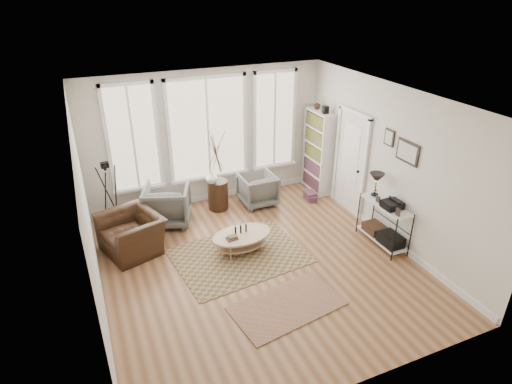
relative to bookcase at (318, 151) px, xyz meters
name	(u,v)px	position (x,y,z in m)	size (l,w,h in m)	color
room	(260,190)	(-2.42, -2.20, 0.47)	(5.50, 5.54, 2.90)	#976945
bay_window	(208,131)	(-2.44, 0.49, 0.65)	(4.14, 0.12, 2.24)	#D0B583
door	(351,160)	(0.13, -1.08, 0.17)	(0.09, 1.06, 2.22)	white
bookcase	(318,151)	(0.00, 0.00, 0.00)	(0.31, 0.85, 2.06)	white
low_shelf	(384,220)	(-0.06, -2.52, -0.44)	(0.38, 1.08, 1.30)	white
wall_art	(403,148)	(0.14, -2.49, 0.92)	(0.04, 0.88, 0.44)	black
rug_main	(239,255)	(-2.66, -1.85, -0.95)	(2.27, 1.70, 0.01)	brown
rug_runner	(287,305)	(-2.47, -3.39, -0.94)	(1.68, 0.93, 0.01)	brown
coffee_table	(242,238)	(-2.56, -1.72, -0.68)	(1.16, 0.79, 0.51)	tan
armchair_left	(167,204)	(-3.56, -0.16, -0.54)	(0.88, 0.91, 0.82)	slate
armchair_right	(258,189)	(-1.56, -0.13, -0.61)	(0.74, 0.77, 0.70)	slate
side_table	(217,171)	(-2.43, 0.00, -0.08)	(0.44, 0.44, 1.83)	#341F12
vase	(212,177)	(-2.56, -0.05, -0.17)	(0.24, 0.24, 0.26)	silver
accent_chair	(132,233)	(-4.38, -0.91, -0.60)	(0.95, 1.09, 0.71)	#341F12
tripod_camera	(111,200)	(-4.61, -0.05, -0.29)	(0.51, 0.51, 1.45)	black
book_stack_near	(310,196)	(-0.39, -0.42, -0.87)	(0.22, 0.28, 0.18)	maroon
book_stack_far	(312,198)	(-0.39, -0.52, -0.89)	(0.17, 0.21, 0.14)	maroon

